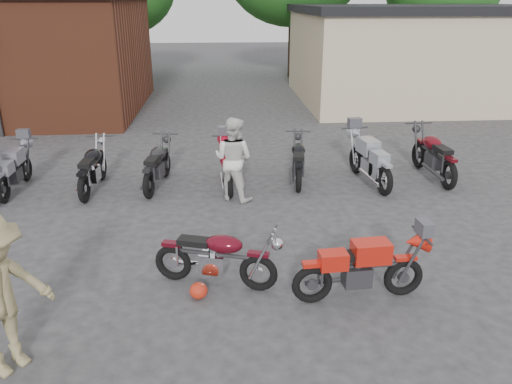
{
  "coord_description": "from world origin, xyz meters",
  "views": [
    {
      "loc": [
        0.09,
        -5.69,
        4.01
      ],
      "look_at": [
        0.67,
        2.3,
        0.9
      ],
      "focal_mm": 35.0,
      "sensor_mm": 36.0,
      "label": 1
    }
  ],
  "objects_px": {
    "vintage_motorcycle": "(217,254)",
    "row_bike_7": "(434,152)",
    "person_light": "(233,159)",
    "row_bike_3": "(157,162)",
    "sportbike": "(362,265)",
    "row_bike_1": "(14,167)",
    "helmet": "(199,291)",
    "row_bike_5": "(298,158)",
    "row_bike_2": "(92,165)",
    "row_bike_6": "(370,158)",
    "row_bike_4": "(227,163)"
  },
  "relations": [
    {
      "from": "vintage_motorcycle",
      "to": "row_bike_7",
      "type": "height_order",
      "value": "row_bike_7"
    },
    {
      "from": "person_light",
      "to": "row_bike_3",
      "type": "height_order",
      "value": "person_light"
    },
    {
      "from": "sportbike",
      "to": "row_bike_1",
      "type": "bearing_deg",
      "value": 139.49
    },
    {
      "from": "helmet",
      "to": "row_bike_3",
      "type": "relative_size",
      "value": 0.13
    },
    {
      "from": "row_bike_5",
      "to": "row_bike_1",
      "type": "bearing_deg",
      "value": 99.03
    },
    {
      "from": "sportbike",
      "to": "row_bike_2",
      "type": "height_order",
      "value": "row_bike_2"
    },
    {
      "from": "row_bike_1",
      "to": "row_bike_2",
      "type": "distance_m",
      "value": 1.72
    },
    {
      "from": "row_bike_2",
      "to": "row_bike_5",
      "type": "distance_m",
      "value": 4.64
    },
    {
      "from": "helmet",
      "to": "row_bike_3",
      "type": "height_order",
      "value": "row_bike_3"
    },
    {
      "from": "vintage_motorcycle",
      "to": "row_bike_1",
      "type": "relative_size",
      "value": 0.96
    },
    {
      "from": "vintage_motorcycle",
      "to": "row_bike_6",
      "type": "relative_size",
      "value": 0.87
    },
    {
      "from": "row_bike_2",
      "to": "row_bike_7",
      "type": "relative_size",
      "value": 0.92
    },
    {
      "from": "row_bike_1",
      "to": "vintage_motorcycle",
      "type": "bearing_deg",
      "value": -134.39
    },
    {
      "from": "row_bike_2",
      "to": "row_bike_6",
      "type": "distance_m",
      "value": 6.24
    },
    {
      "from": "row_bike_3",
      "to": "row_bike_7",
      "type": "bearing_deg",
      "value": -80.05
    },
    {
      "from": "row_bike_5",
      "to": "row_bike_7",
      "type": "xyz_separation_m",
      "value": [
        3.22,
        0.01,
        0.07
      ]
    },
    {
      "from": "vintage_motorcycle",
      "to": "row_bike_4",
      "type": "height_order",
      "value": "row_bike_4"
    },
    {
      "from": "row_bike_5",
      "to": "row_bike_7",
      "type": "relative_size",
      "value": 0.89
    },
    {
      "from": "row_bike_1",
      "to": "row_bike_5",
      "type": "distance_m",
      "value": 6.35
    },
    {
      "from": "vintage_motorcycle",
      "to": "helmet",
      "type": "xyz_separation_m",
      "value": [
        -0.27,
        -0.33,
        -0.41
      ]
    },
    {
      "from": "row_bike_1",
      "to": "row_bike_6",
      "type": "xyz_separation_m",
      "value": [
        7.96,
        -0.07,
        0.06
      ]
    },
    {
      "from": "row_bike_5",
      "to": "row_bike_6",
      "type": "distance_m",
      "value": 1.63
    },
    {
      "from": "sportbike",
      "to": "row_bike_2",
      "type": "bearing_deg",
      "value": 131.25
    },
    {
      "from": "row_bike_4",
      "to": "row_bike_6",
      "type": "bearing_deg",
      "value": -92.85
    },
    {
      "from": "helmet",
      "to": "row_bike_7",
      "type": "distance_m",
      "value": 7.23
    },
    {
      "from": "helmet",
      "to": "row_bike_7",
      "type": "bearing_deg",
      "value": 41.78
    },
    {
      "from": "row_bike_3",
      "to": "row_bike_4",
      "type": "height_order",
      "value": "row_bike_3"
    },
    {
      "from": "vintage_motorcycle",
      "to": "row_bike_4",
      "type": "relative_size",
      "value": 0.96
    },
    {
      "from": "sportbike",
      "to": "row_bike_3",
      "type": "distance_m",
      "value": 5.9
    },
    {
      "from": "helmet",
      "to": "row_bike_3",
      "type": "bearing_deg",
      "value": 102.96
    },
    {
      "from": "helmet",
      "to": "sportbike",
      "type": "bearing_deg",
      "value": -4.3
    },
    {
      "from": "sportbike",
      "to": "row_bike_5",
      "type": "xyz_separation_m",
      "value": [
        -0.14,
        4.96,
        0.02
      ]
    },
    {
      "from": "person_light",
      "to": "row_bike_6",
      "type": "relative_size",
      "value": 0.84
    },
    {
      "from": "row_bike_1",
      "to": "row_bike_7",
      "type": "distance_m",
      "value": 9.57
    },
    {
      "from": "vintage_motorcycle",
      "to": "row_bike_3",
      "type": "xyz_separation_m",
      "value": [
        -1.35,
        4.34,
        0.04
      ]
    },
    {
      "from": "vintage_motorcycle",
      "to": "row_bike_5",
      "type": "xyz_separation_m",
      "value": [
        1.88,
        4.46,
        0.02
      ]
    },
    {
      "from": "row_bike_4",
      "to": "person_light",
      "type": "bearing_deg",
      "value": -173.63
    },
    {
      "from": "row_bike_5",
      "to": "row_bike_3",
      "type": "bearing_deg",
      "value": 99.6
    },
    {
      "from": "row_bike_2",
      "to": "row_bike_4",
      "type": "height_order",
      "value": "row_bike_2"
    },
    {
      "from": "sportbike",
      "to": "row_bike_3",
      "type": "xyz_separation_m",
      "value": [
        -3.37,
        4.84,
        0.03
      ]
    },
    {
      "from": "row_bike_4",
      "to": "row_bike_6",
      "type": "xyz_separation_m",
      "value": [
        3.26,
        -0.01,
        0.06
      ]
    },
    {
      "from": "helmet",
      "to": "person_light",
      "type": "xyz_separation_m",
      "value": [
        0.62,
        3.78,
        0.76
      ]
    },
    {
      "from": "vintage_motorcycle",
      "to": "row_bike_7",
      "type": "xyz_separation_m",
      "value": [
        5.1,
        4.47,
        0.09
      ]
    },
    {
      "from": "person_light",
      "to": "row_bike_6",
      "type": "distance_m",
      "value": 3.24
    },
    {
      "from": "helmet",
      "to": "row_bike_6",
      "type": "bearing_deg",
      "value": 50.37
    },
    {
      "from": "row_bike_3",
      "to": "vintage_motorcycle",
      "type": "bearing_deg",
      "value": -154.01
    },
    {
      "from": "sportbike",
      "to": "person_light",
      "type": "relative_size",
      "value": 1.04
    },
    {
      "from": "row_bike_6",
      "to": "helmet",
      "type": "bearing_deg",
      "value": 131.91
    },
    {
      "from": "sportbike",
      "to": "row_bike_5",
      "type": "relative_size",
      "value": 0.97
    },
    {
      "from": "row_bike_4",
      "to": "row_bike_7",
      "type": "relative_size",
      "value": 0.88
    }
  ]
}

